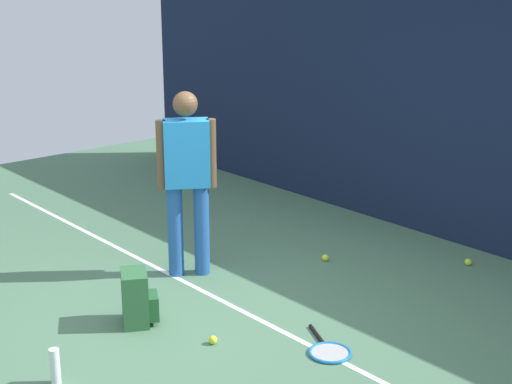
{
  "coord_description": "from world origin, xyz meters",
  "views": [
    {
      "loc": [
        4.4,
        -3.45,
        2.74
      ],
      "look_at": [
        0.0,
        0.4,
        1.0
      ],
      "focal_mm": 53.45,
      "sensor_mm": 36.0,
      "label": 1
    }
  ],
  "objects": [
    {
      "name": "ground_plane",
      "position": [
        0.0,
        0.0,
        0.0
      ],
      "size": [
        12.0,
        12.0,
        0.0
      ],
      "primitive_type": "plane",
      "color": "#4C7556"
    },
    {
      "name": "back_fence",
      "position": [
        0.0,
        3.0,
        1.23
      ],
      "size": [
        10.0,
        0.1,
        2.45
      ],
      "primitive_type": "cube",
      "color": "#141E38",
      "rests_on": "ground"
    },
    {
      "name": "court_line",
      "position": [
        0.0,
        0.25,
        0.0
      ],
      "size": [
        9.0,
        0.05,
        0.0
      ],
      "primitive_type": "cube",
      "color": "white",
      "rests_on": "ground"
    },
    {
      "name": "tennis_player",
      "position": [
        -0.93,
        0.4,
        0.97
      ],
      "size": [
        0.4,
        0.46,
        1.7
      ],
      "rotation": [
        0.0,
        0.0,
        -2.14
      ],
      "color": "#2659A5",
      "rests_on": "ground"
    },
    {
      "name": "tennis_racket",
      "position": [
        0.95,
        0.28,
        0.01
      ],
      "size": [
        0.63,
        0.43,
        0.03
      ],
      "rotation": [
        0.0,
        0.0,
        5.82
      ],
      "color": "black",
      "rests_on": "ground"
    },
    {
      "name": "backpack",
      "position": [
        -0.38,
        -0.52,
        0.21
      ],
      "size": [
        0.36,
        0.37,
        0.44
      ],
      "rotation": [
        0.0,
        0.0,
        2.63
      ],
      "color": "#2D6038",
      "rests_on": "ground"
    },
    {
      "name": "tennis_ball_near_player",
      "position": [
        -0.32,
        1.57,
        0.03
      ],
      "size": [
        0.07,
        0.07,
        0.07
      ],
      "primitive_type": "sphere",
      "color": "#CCE033",
      "rests_on": "ground"
    },
    {
      "name": "tennis_ball_by_fence",
      "position": [
        -2.19,
        1.53,
        0.03
      ],
      "size": [
        0.07,
        0.07,
        0.07
      ],
      "primitive_type": "sphere",
      "color": "#CCE033",
      "rests_on": "ground"
    },
    {
      "name": "tennis_ball_mid_court",
      "position": [
        0.65,
        2.52,
        0.03
      ],
      "size": [
        0.07,
        0.07,
        0.07
      ],
      "primitive_type": "sphere",
      "color": "#CCE033",
      "rests_on": "ground"
    },
    {
      "name": "tennis_ball_far_left",
      "position": [
        0.29,
        -0.28,
        0.03
      ],
      "size": [
        0.07,
        0.07,
        0.07
      ],
      "primitive_type": "sphere",
      "color": "#CCE033",
      "rests_on": "ground"
    },
    {
      "name": "water_bottle",
      "position": [
        0.03,
        -1.44,
        0.13
      ],
      "size": [
        0.07,
        0.07,
        0.26
      ],
      "primitive_type": "cylinder",
      "color": "white",
      "rests_on": "ground"
    }
  ]
}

